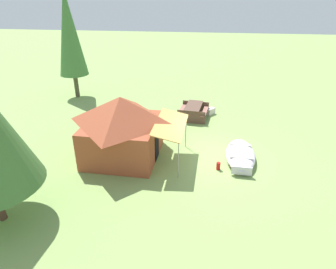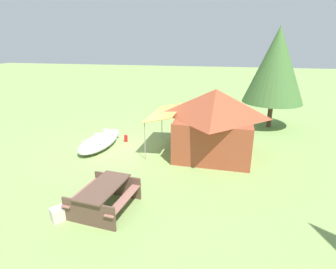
% 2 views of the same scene
% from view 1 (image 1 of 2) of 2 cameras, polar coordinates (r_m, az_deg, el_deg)
% --- Properties ---
extents(ground_plane, '(80.00, 80.00, 0.00)m').
position_cam_1_polar(ground_plane, '(13.38, 7.76, -4.38)').
color(ground_plane, '#819F55').
extents(beached_rowboat, '(2.89, 1.39, 0.47)m').
position_cam_1_polar(beached_rowboat, '(13.37, 13.57, -3.75)').
color(beached_rowboat, silver).
rests_on(beached_rowboat, ground_plane).
extents(canvas_cabin_tent, '(3.49, 4.40, 2.76)m').
position_cam_1_polar(canvas_cabin_tent, '(12.89, -8.68, 1.48)').
color(canvas_cabin_tent, '#9C452B').
rests_on(canvas_cabin_tent, ground_plane).
extents(picnic_table, '(1.94, 1.75, 0.75)m').
position_cam_1_polar(picnic_table, '(17.17, 4.86, 4.69)').
color(picnic_table, brown).
rests_on(picnic_table, ground_plane).
extents(cooler_box, '(0.62, 0.59, 0.36)m').
position_cam_1_polar(cooler_box, '(17.88, 8.03, 4.40)').
color(cooler_box, beige).
rests_on(cooler_box, ground_plane).
extents(fuel_can, '(0.23, 0.23, 0.32)m').
position_cam_1_polar(fuel_can, '(12.55, 9.51, -5.91)').
color(fuel_can, red).
rests_on(fuel_can, ground_plane).
extents(pine_tree_back_right, '(1.83, 1.83, 6.86)m').
position_cam_1_polar(pine_tree_back_right, '(20.68, -18.25, 17.86)').
color(pine_tree_back_right, '#494730').
rests_on(pine_tree_back_right, ground_plane).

